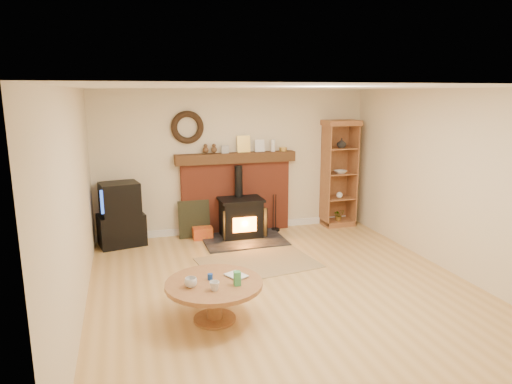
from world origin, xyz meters
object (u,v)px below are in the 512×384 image
object	(u,v)px
wood_stove	(241,219)
coffee_table	(214,289)
tv_unit	(121,216)
curio_cabinet	(338,173)

from	to	relation	value
wood_stove	coffee_table	world-z (taller)	wood_stove
tv_unit	coffee_table	bearing A→B (deg)	-71.97
curio_cabinet	tv_unit	bearing A→B (deg)	-178.76
wood_stove	curio_cabinet	size ratio (longest dim) A/B	0.69
tv_unit	curio_cabinet	size ratio (longest dim) A/B	0.53
tv_unit	curio_cabinet	distance (m)	4.08
curio_cabinet	coffee_table	distance (m)	4.42
wood_stove	tv_unit	xyz separation A→B (m)	(-2.04, 0.20, 0.17)
wood_stove	tv_unit	size ratio (longest dim) A/B	1.30
wood_stove	curio_cabinet	distance (m)	2.14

